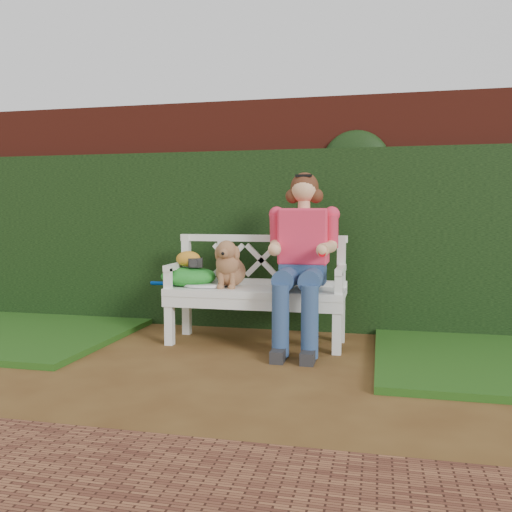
# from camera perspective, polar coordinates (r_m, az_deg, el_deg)

# --- Properties ---
(ground) EXTENTS (60.00, 60.00, 0.00)m
(ground) POSITION_cam_1_polar(r_m,az_deg,el_deg) (3.76, -5.11, -12.66)
(ground) COLOR #4C2E14
(brick_wall) EXTENTS (10.00, 0.30, 2.20)m
(brick_wall) POSITION_cam_1_polar(r_m,az_deg,el_deg) (5.43, 1.02, 4.43)
(brick_wall) COLOR #5B1D13
(brick_wall) RESTS_ON ground
(ivy_hedge) EXTENTS (10.00, 0.18, 1.70)m
(ivy_hedge) POSITION_cam_1_polar(r_m,az_deg,el_deg) (5.22, 0.52, 1.68)
(ivy_hedge) COLOR #223F16
(ivy_hedge) RESTS_ON ground
(brick_paving) EXTENTS (4.00, 1.20, 0.03)m
(brick_paving) POSITION_cam_1_polar(r_m,az_deg,el_deg) (2.40, -18.03, -22.92)
(brick_paving) COLOR #4D271B
(brick_paving) RESTS_ON ground
(garden_bench) EXTENTS (1.60, 0.66, 0.48)m
(garden_bench) POSITION_cam_1_polar(r_m,az_deg,el_deg) (4.63, -0.00, -6.30)
(garden_bench) COLOR white
(garden_bench) RESTS_ON ground
(seated_woman) EXTENTS (0.78, 0.93, 1.44)m
(seated_woman) POSITION_cam_1_polar(r_m,az_deg,el_deg) (4.48, 4.95, -0.47)
(seated_woman) COLOR #D65366
(seated_woman) RESTS_ON ground
(dog) EXTENTS (0.39, 0.44, 0.41)m
(dog) POSITION_cam_1_polar(r_m,az_deg,el_deg) (4.62, -2.77, -0.76)
(dog) COLOR brown
(dog) RESTS_ON garden_bench
(tennis_racket) EXTENTS (0.74, 0.38, 0.03)m
(tennis_racket) POSITION_cam_1_polar(r_m,az_deg,el_deg) (4.69, -5.87, -3.01)
(tennis_racket) COLOR silver
(tennis_racket) RESTS_ON garden_bench
(green_bag) EXTENTS (0.55, 0.47, 0.17)m
(green_bag) POSITION_cam_1_polar(r_m,az_deg,el_deg) (4.76, -7.15, -2.12)
(green_bag) COLOR #2F6927
(green_bag) RESTS_ON garden_bench
(camera_item) EXTENTS (0.14, 0.12, 0.08)m
(camera_item) POSITION_cam_1_polar(r_m,az_deg,el_deg) (4.70, -6.37, -0.69)
(camera_item) COLOR #272727
(camera_item) RESTS_ON green_bag
(baseball_glove) EXTENTS (0.26, 0.22, 0.14)m
(baseball_glove) POSITION_cam_1_polar(r_m,az_deg,el_deg) (4.74, -7.14, -0.30)
(baseball_glove) COLOR #C58021
(baseball_glove) RESTS_ON green_bag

